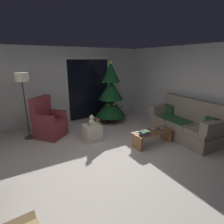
{
  "coord_description": "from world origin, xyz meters",
  "views": [
    {
      "loc": [
        -1.73,
        -2.97,
        2.11
      ],
      "look_at": [
        0.4,
        0.7,
        0.85
      ],
      "focal_mm": 28.61,
      "sensor_mm": 36.0,
      "label": 1
    }
  ],
  "objects_px": {
    "remote_white": "(154,129)",
    "cell_phone": "(145,131)",
    "armchair": "(49,123)",
    "remote_silver": "(162,128)",
    "book_stack": "(145,133)",
    "teddy_bear_cream": "(92,121)",
    "coffee_table": "(153,135)",
    "floor_lamp": "(22,84)",
    "couch": "(184,124)",
    "remote_graphite": "(158,129)",
    "christmas_tree": "(111,96)",
    "remote_black": "(147,131)",
    "teddy_bear_honey_by_tree": "(98,123)",
    "ottoman": "(92,132)"
  },
  "relations": [
    {
      "from": "book_stack",
      "to": "teddy_bear_honey_by_tree",
      "type": "bearing_deg",
      "value": 100.42
    },
    {
      "from": "remote_graphite",
      "to": "remote_white",
      "type": "bearing_deg",
      "value": 118.9
    },
    {
      "from": "coffee_table",
      "to": "remote_graphite",
      "type": "height_order",
      "value": "remote_graphite"
    },
    {
      "from": "remote_graphite",
      "to": "christmas_tree",
      "type": "bearing_deg",
      "value": 69.53
    },
    {
      "from": "remote_silver",
      "to": "armchair",
      "type": "distance_m",
      "value": 3.09
    },
    {
      "from": "ottoman",
      "to": "couch",
      "type": "bearing_deg",
      "value": -26.24
    },
    {
      "from": "christmas_tree",
      "to": "teddy_bear_cream",
      "type": "relative_size",
      "value": 7.32
    },
    {
      "from": "remote_silver",
      "to": "ottoman",
      "type": "height_order",
      "value": "ottoman"
    },
    {
      "from": "teddy_bear_cream",
      "to": "floor_lamp",
      "type": "bearing_deg",
      "value": 145.71
    },
    {
      "from": "teddy_bear_cream",
      "to": "teddy_bear_honey_by_tree",
      "type": "distance_m",
      "value": 1.07
    },
    {
      "from": "coffee_table",
      "to": "cell_phone",
      "type": "distance_m",
      "value": 0.41
    },
    {
      "from": "couch",
      "to": "armchair",
      "type": "height_order",
      "value": "armchair"
    },
    {
      "from": "floor_lamp",
      "to": "teddy_bear_honey_by_tree",
      "type": "bearing_deg",
      "value": -5.2
    },
    {
      "from": "couch",
      "to": "book_stack",
      "type": "relative_size",
      "value": 7.6
    },
    {
      "from": "couch",
      "to": "ottoman",
      "type": "height_order",
      "value": "couch"
    },
    {
      "from": "ottoman",
      "to": "remote_silver",
      "type": "bearing_deg",
      "value": -32.68
    },
    {
      "from": "couch",
      "to": "coffee_table",
      "type": "distance_m",
      "value": 1.07
    },
    {
      "from": "coffee_table",
      "to": "remote_silver",
      "type": "xyz_separation_m",
      "value": [
        0.33,
        0.02,
        0.13
      ]
    },
    {
      "from": "cell_phone",
      "to": "armchair",
      "type": "distance_m",
      "value": 2.66
    },
    {
      "from": "cell_phone",
      "to": "christmas_tree",
      "type": "relative_size",
      "value": 0.07
    },
    {
      "from": "book_stack",
      "to": "ottoman",
      "type": "height_order",
      "value": "book_stack"
    },
    {
      "from": "coffee_table",
      "to": "remote_black",
      "type": "xyz_separation_m",
      "value": [
        -0.14,
        0.05,
        0.13
      ]
    },
    {
      "from": "coffee_table",
      "to": "remote_black",
      "type": "bearing_deg",
      "value": 161.12
    },
    {
      "from": "armchair",
      "to": "floor_lamp",
      "type": "bearing_deg",
      "value": 161.44
    },
    {
      "from": "remote_graphite",
      "to": "teddy_bear_cream",
      "type": "bearing_deg",
      "value": 117.69
    },
    {
      "from": "remote_white",
      "to": "remote_black",
      "type": "relative_size",
      "value": 1.0
    },
    {
      "from": "remote_black",
      "to": "ottoman",
      "type": "height_order",
      "value": "ottoman"
    },
    {
      "from": "couch",
      "to": "armchair",
      "type": "relative_size",
      "value": 1.74
    },
    {
      "from": "coffee_table",
      "to": "remote_white",
      "type": "relative_size",
      "value": 7.05
    },
    {
      "from": "remote_white",
      "to": "armchair",
      "type": "relative_size",
      "value": 0.14
    },
    {
      "from": "couch",
      "to": "cell_phone",
      "type": "relative_size",
      "value": 13.69
    },
    {
      "from": "remote_white",
      "to": "remote_black",
      "type": "height_order",
      "value": "same"
    },
    {
      "from": "christmas_tree",
      "to": "ottoman",
      "type": "height_order",
      "value": "christmas_tree"
    },
    {
      "from": "teddy_bear_honey_by_tree",
      "to": "remote_black",
      "type": "bearing_deg",
      "value": -73.51
    },
    {
      "from": "remote_black",
      "to": "cell_phone",
      "type": "relative_size",
      "value": 1.08
    },
    {
      "from": "book_stack",
      "to": "teddy_bear_cream",
      "type": "height_order",
      "value": "teddy_bear_cream"
    },
    {
      "from": "floor_lamp",
      "to": "teddy_bear_cream",
      "type": "relative_size",
      "value": 6.25
    },
    {
      "from": "remote_black",
      "to": "armchair",
      "type": "height_order",
      "value": "armchair"
    },
    {
      "from": "book_stack",
      "to": "teddy_bear_honey_by_tree",
      "type": "height_order",
      "value": "book_stack"
    },
    {
      "from": "christmas_tree",
      "to": "floor_lamp",
      "type": "xyz_separation_m",
      "value": [
        -2.64,
        -0.05,
        0.58
      ]
    },
    {
      "from": "remote_black",
      "to": "christmas_tree",
      "type": "height_order",
      "value": "christmas_tree"
    },
    {
      "from": "remote_graphite",
      "to": "teddy_bear_honey_by_tree",
      "type": "distance_m",
      "value": 2.02
    },
    {
      "from": "teddy_bear_honey_by_tree",
      "to": "armchair",
      "type": "bearing_deg",
      "value": 179.59
    },
    {
      "from": "remote_black",
      "to": "teddy_bear_cream",
      "type": "xyz_separation_m",
      "value": [
        -1.08,
        0.96,
        0.17
      ]
    },
    {
      "from": "christmas_tree",
      "to": "book_stack",
      "type": "bearing_deg",
      "value": -97.35
    },
    {
      "from": "remote_white",
      "to": "teddy_bear_honey_by_tree",
      "type": "distance_m",
      "value": 1.93
    },
    {
      "from": "remote_white",
      "to": "cell_phone",
      "type": "bearing_deg",
      "value": -67.58
    },
    {
      "from": "christmas_tree",
      "to": "armchair",
      "type": "distance_m",
      "value": 2.2
    },
    {
      "from": "floor_lamp",
      "to": "ottoman",
      "type": "height_order",
      "value": "floor_lamp"
    },
    {
      "from": "armchair",
      "to": "remote_silver",
      "type": "bearing_deg",
      "value": -36.04
    }
  ]
}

